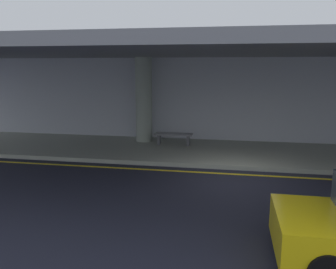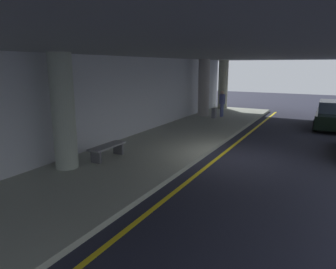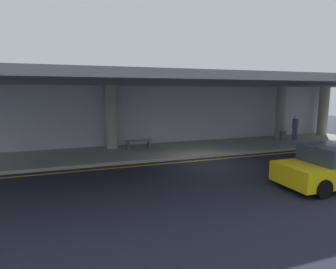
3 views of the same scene
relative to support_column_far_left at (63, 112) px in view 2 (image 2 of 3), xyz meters
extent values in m
plane|color=#20222F|center=(4.00, -4.40, -1.97)|extent=(60.00, 60.00, 0.00)
cube|color=#979C8D|center=(4.00, -1.30, -1.90)|extent=(26.00, 4.20, 0.15)
cube|color=yellow|center=(4.00, -3.86, -1.97)|extent=(26.00, 0.14, 0.01)
cylinder|color=#929B8E|center=(0.00, 0.00, 0.00)|extent=(0.72, 0.72, 3.65)
cylinder|color=#9D9794|center=(12.00, 0.00, 0.00)|extent=(0.72, 0.72, 3.65)
cylinder|color=#9D9C87|center=(16.00, 0.00, 0.00)|extent=(0.72, 0.72, 3.65)
cube|color=gray|center=(4.00, -1.80, 1.97)|extent=(28.00, 13.20, 0.30)
cube|color=#B1B5C0|center=(4.00, 0.95, -0.07)|extent=(26.00, 0.30, 3.80)
cube|color=black|center=(12.10, -7.66, -1.42)|extent=(4.10, 1.80, 0.70)
cube|color=#2D3847|center=(12.20, -7.66, -0.77)|extent=(2.10, 1.60, 0.60)
cylinder|color=black|center=(13.45, -6.81, -1.65)|extent=(0.64, 0.22, 0.64)
cylinder|color=black|center=(10.75, -6.81, -1.65)|extent=(0.64, 0.22, 0.64)
cylinder|color=#4E5488|center=(12.14, -1.20, -1.42)|extent=(0.16, 0.16, 0.82)
cylinder|color=#445589|center=(12.36, -1.20, -1.42)|extent=(0.16, 0.16, 0.82)
cylinder|color=#4E5389|center=(12.25, -1.20, -0.69)|extent=(0.38, 0.38, 0.62)
sphere|color=beige|center=(12.25, -1.20, -0.26)|extent=(0.24, 0.24, 0.24)
cube|color=#555660|center=(11.48, -0.94, -1.51)|extent=(0.36, 0.22, 0.62)
cylinder|color=slate|center=(11.48, -0.94, -1.06)|extent=(0.02, 0.02, 0.28)
cube|color=slate|center=(1.42, -0.54, -1.38)|extent=(1.60, 0.50, 0.06)
cube|color=#4C4C51|center=(0.80, -0.54, -1.61)|extent=(0.10, 0.40, 0.42)
cube|color=#4C4C51|center=(2.04, -0.54, -1.61)|extent=(0.10, 0.40, 0.42)
camera|label=1|loc=(3.85, -14.94, 1.43)|focal=37.69mm
camera|label=2|loc=(-6.91, -7.40, 1.43)|focal=32.87mm
camera|label=3|loc=(-2.19, -16.18, 1.43)|focal=29.75mm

